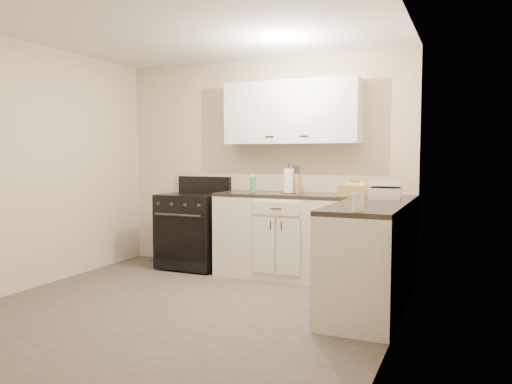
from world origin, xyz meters
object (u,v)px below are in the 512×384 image
at_px(stove, 193,230).
at_px(wicker_basket, 356,190).
at_px(knife_block, 296,183).
at_px(paper_towel, 289,181).
at_px(countertop_grill, 386,193).

distance_m(stove, wicker_basket, 2.04).
height_order(knife_block, paper_towel, paper_towel).
bearing_deg(countertop_grill, paper_towel, 163.06).
bearing_deg(countertop_grill, stove, 170.99).
bearing_deg(knife_block, paper_towel, -96.34).
bearing_deg(countertop_grill, knife_block, 156.56).
relative_size(stove, knife_block, 4.10).
distance_m(knife_block, wicker_basket, 0.73).
relative_size(paper_towel, countertop_grill, 0.94).
height_order(paper_towel, wicker_basket, paper_towel).
distance_m(paper_towel, countertop_grill, 1.14).
bearing_deg(stove, countertop_grill, -6.57).
height_order(knife_block, wicker_basket, knife_block).
relative_size(wicker_basket, countertop_grill, 1.16).
xyz_separation_m(knife_block, paper_towel, (-0.05, -0.12, 0.03)).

